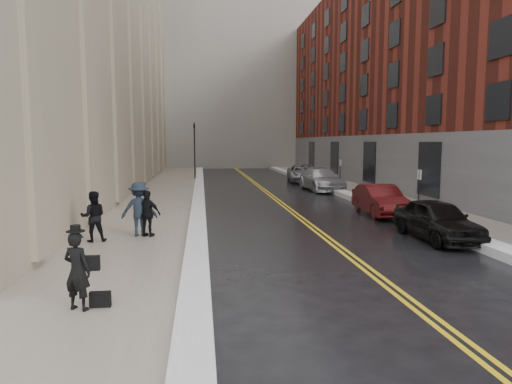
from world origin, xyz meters
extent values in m
plane|color=black|center=(0.00, 0.00, 0.00)|extent=(160.00, 160.00, 0.00)
cube|color=gray|center=(-4.50, 16.00, 0.07)|extent=(4.00, 64.00, 0.15)
cube|color=gray|center=(9.00, 16.00, 0.07)|extent=(3.00, 64.00, 0.15)
cube|color=gold|center=(2.38, 16.00, 0.00)|extent=(0.12, 64.00, 0.01)
cube|color=gold|center=(2.62, 16.00, 0.00)|extent=(0.12, 64.00, 0.01)
cube|color=white|center=(-2.20, 16.00, 0.13)|extent=(0.70, 60.80, 0.26)
cube|color=white|center=(7.15, 16.00, 0.15)|extent=(0.85, 60.80, 0.30)
cube|color=maroon|center=(17.50, 23.00, 9.00)|extent=(14.00, 50.00, 18.00)
cube|color=slate|center=(14.00, 66.00, 22.00)|extent=(22.00, 18.00, 44.00)
cylinder|color=black|center=(-2.60, 30.00, 2.60)|extent=(0.12, 0.12, 5.20)
imported|color=black|center=(-2.60, 30.00, 4.60)|extent=(0.18, 0.15, 0.90)
cylinder|color=black|center=(7.90, 8.00, 1.10)|extent=(0.06, 0.06, 2.20)
cube|color=white|center=(7.90, 8.00, 2.00)|extent=(0.02, 0.35, 0.45)
cylinder|color=black|center=(7.90, 20.00, 1.10)|extent=(0.06, 0.06, 2.20)
cube|color=white|center=(7.90, 20.00, 2.00)|extent=(0.02, 0.35, 0.45)
imported|color=black|center=(6.33, 3.41, 0.73)|extent=(1.78, 4.30, 1.46)
imported|color=#450C0D|center=(6.46, 8.98, 0.73)|extent=(1.72, 4.47, 1.45)
imported|color=#AEB0B6|center=(6.57, 20.23, 0.81)|extent=(2.59, 5.68, 1.61)
imported|color=#9C9FA3|center=(6.80, 27.09, 0.77)|extent=(3.21, 5.82, 1.54)
imported|color=black|center=(-4.50, -2.57, 0.95)|extent=(0.69, 0.58, 1.60)
imported|color=black|center=(-5.65, 3.92, 1.00)|extent=(0.94, 0.79, 1.71)
imported|color=#19212D|center=(-4.25, 4.70, 1.12)|extent=(1.28, 0.76, 1.94)
imported|color=black|center=(-3.92, 4.51, 0.97)|extent=(1.04, 0.74, 1.65)
camera|label=1|loc=(-2.02, -11.77, 3.51)|focal=32.00mm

